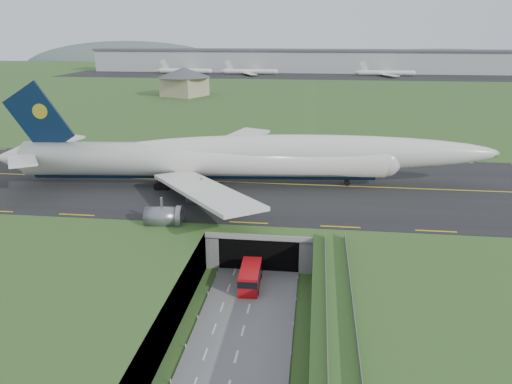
# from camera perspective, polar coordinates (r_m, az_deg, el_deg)

# --- Properties ---
(ground) EXTENTS (900.00, 900.00, 0.00)m
(ground) POSITION_cam_1_polar(r_m,az_deg,el_deg) (68.88, -0.51, -12.06)
(ground) COLOR #335622
(ground) RESTS_ON ground
(airfield_deck) EXTENTS (800.00, 800.00, 6.00)m
(airfield_deck) POSITION_cam_1_polar(r_m,az_deg,el_deg) (67.42, -0.52, -9.85)
(airfield_deck) COLOR gray
(airfield_deck) RESTS_ON ground
(trench_road) EXTENTS (12.00, 75.00, 0.20)m
(trench_road) POSITION_cam_1_polar(r_m,az_deg,el_deg) (62.52, -1.44, -15.40)
(trench_road) COLOR slate
(trench_road) RESTS_ON ground
(taxiway) EXTENTS (800.00, 44.00, 0.18)m
(taxiway) POSITION_cam_1_polar(r_m,az_deg,el_deg) (96.67, 2.03, 0.93)
(taxiway) COLOR black
(taxiway) RESTS_ON airfield_deck
(tunnel_portal) EXTENTS (17.00, 22.30, 6.00)m
(tunnel_portal) POSITION_cam_1_polar(r_m,az_deg,el_deg) (82.33, 1.01, -4.23)
(tunnel_portal) COLOR gray
(tunnel_portal) RESTS_ON ground
(guideway) EXTENTS (3.00, 53.00, 7.05)m
(guideway) POSITION_cam_1_polar(r_m,az_deg,el_deg) (49.61, 9.77, -18.37)
(guideway) COLOR #A8A8A3
(guideway) RESTS_ON ground
(jumbo_jet) EXTENTS (96.01, 61.27, 20.36)m
(jumbo_jet) POSITION_cam_1_polar(r_m,az_deg,el_deg) (94.36, -1.87, 3.90)
(jumbo_jet) COLOR silver
(jumbo_jet) RESTS_ON ground
(shuttle_tram) EXTENTS (2.96, 7.28, 2.95)m
(shuttle_tram) POSITION_cam_1_polar(r_m,az_deg,el_deg) (70.79, -0.68, -9.67)
(shuttle_tram) COLOR red
(shuttle_tram) RESTS_ON ground
(service_building) EXTENTS (30.39, 30.39, 12.65)m
(service_building) POSITION_cam_1_polar(r_m,az_deg,el_deg) (229.74, -8.21, 12.64)
(service_building) COLOR tan
(service_building) RESTS_ON ground
(cargo_terminal) EXTENTS (320.00, 67.00, 15.60)m
(cargo_terminal) POSITION_cam_1_polar(r_m,az_deg,el_deg) (359.14, 5.90, 14.71)
(cargo_terminal) COLOR #B2B2B2
(cargo_terminal) RESTS_ON ground
(distant_hills) EXTENTS (700.00, 91.00, 60.00)m
(distant_hills) POSITION_cam_1_polar(r_m,az_deg,el_deg) (493.81, 13.93, 13.10)
(distant_hills) COLOR #52625D
(distant_hills) RESTS_ON ground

